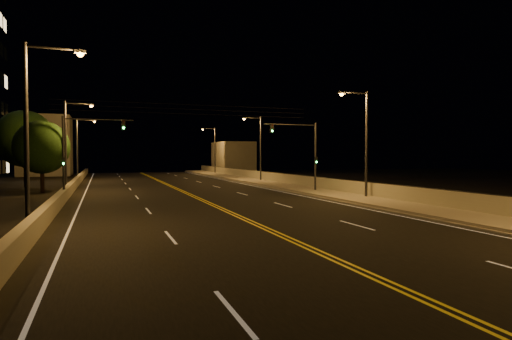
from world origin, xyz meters
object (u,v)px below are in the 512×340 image
object	(u,v)px
tree_0	(42,147)
streetlight_3	(213,147)
streetlight_4	(34,123)
streetlight_1	(363,137)
traffic_signal_left	(78,148)
streetlight_5	(69,140)
traffic_signal_right	(306,149)
streetlight_6	(80,145)
streetlight_2	(258,144)
tree_1	(25,139)

from	to	relation	value
tree_0	streetlight_3	bearing A→B (deg)	51.92
streetlight_3	streetlight_4	bearing A→B (deg)	-111.93
streetlight_1	traffic_signal_left	size ratio (longest dim) A/B	1.31
streetlight_4	streetlight_5	size ratio (longest dim) A/B	1.00
streetlight_5	traffic_signal_right	xyz separation A→B (m)	(19.92, -7.54, -0.85)
streetlight_3	streetlight_6	size ratio (longest dim) A/B	1.00
streetlight_2	tree_0	size ratio (longest dim) A/B	1.25
streetlight_4	traffic_signal_left	bearing A→B (deg)	85.52
streetlight_5	tree_1	distance (m)	10.77
traffic_signal_right	tree_1	distance (m)	30.21
streetlight_5	tree_1	world-z (taller)	streetlight_5
streetlight_2	tree_1	world-z (taller)	streetlight_2
tree_0	streetlight_1	bearing A→B (deg)	-33.49
streetlight_3	traffic_signal_right	world-z (taller)	streetlight_3
streetlight_2	traffic_signal_right	world-z (taller)	streetlight_2
traffic_signal_left	tree_0	distance (m)	9.68
traffic_signal_left	streetlight_3	bearing A→B (deg)	62.73
streetlight_1	tree_0	bearing A→B (deg)	146.51
streetlight_2	tree_1	bearing A→B (deg)	178.19
traffic_signal_right	tree_1	xyz separation A→B (m)	(-24.89, 17.09, 1.21)
streetlight_1	streetlight_3	bearing A→B (deg)	90.00
streetlight_1	streetlight_4	world-z (taller)	same
streetlight_1	streetlight_5	distance (m)	25.71
tree_0	streetlight_5	bearing A→B (deg)	-31.74
streetlight_2	streetlight_6	size ratio (longest dim) A/B	1.00
traffic_signal_left	streetlight_1	bearing A→B (deg)	-18.29
streetlight_6	streetlight_1	bearing A→B (deg)	-57.50
streetlight_4	streetlight_1	bearing A→B (deg)	18.15
traffic_signal_left	tree_1	world-z (taller)	tree_1
streetlight_5	traffic_signal_right	size ratio (longest dim) A/B	1.31
streetlight_2	traffic_signal_right	distance (m)	16.35
streetlight_6	tree_1	distance (m)	10.97
traffic_signal_right	tree_1	world-z (taller)	tree_1
streetlight_2	streetlight_4	size ratio (longest dim) A/B	1.00
streetlight_4	traffic_signal_right	world-z (taller)	streetlight_4
streetlight_1	streetlight_4	distance (m)	22.52
streetlight_3	tree_0	xyz separation A→B (m)	(-23.80, -30.38, -0.67)
streetlight_3	tree_1	world-z (taller)	streetlight_3
traffic_signal_right	tree_1	size ratio (longest dim) A/B	0.77
streetlight_3	streetlight_4	size ratio (longest dim) A/B	1.00
streetlight_5	traffic_signal_right	bearing A→B (deg)	-20.74
streetlight_1	streetlight_3	distance (m)	46.13
streetlight_2	streetlight_5	distance (m)	23.10
streetlight_6	tree_0	world-z (taller)	streetlight_6
traffic_signal_left	streetlight_5	bearing A→B (deg)	98.11
traffic_signal_right	tree_0	distance (m)	24.08
streetlight_2	streetlight_6	xyz separation A→B (m)	(-21.39, 10.60, 0.00)
streetlight_2	streetlight_4	distance (m)	36.84
tree_0	traffic_signal_right	bearing A→B (deg)	-22.03
streetlight_6	tree_1	xyz separation A→B (m)	(-4.97, -9.77, 0.36)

